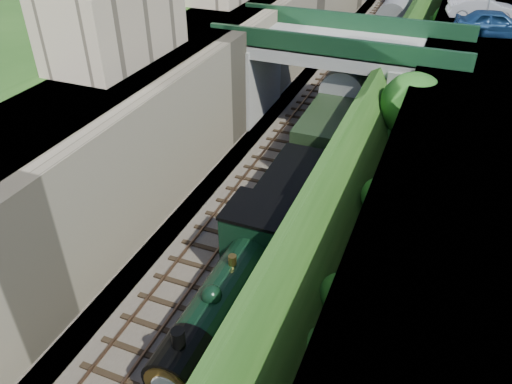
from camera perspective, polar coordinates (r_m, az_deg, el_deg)
trackbed at (r=32.98m, az=6.40°, el=4.75°), size 10.00×90.00×0.20m
retaining_wall at (r=33.18m, az=-2.53°, el=11.65°), size 1.00×90.00×7.00m
street_plateau_left at (r=34.68m, az=-7.94°, el=12.38°), size 6.00×90.00×7.00m
street_plateau_right at (r=30.84m, az=23.99°, el=6.03°), size 8.00×90.00×6.25m
embankment_slope at (r=30.39m, az=15.51°, el=6.75°), size 4.54×90.00×6.58m
track_left at (r=33.41m, az=3.12°, el=5.62°), size 2.50×90.00×0.20m
track_right at (r=32.66m, az=8.43°, el=4.56°), size 2.50×90.00×0.20m
road_bridge at (r=34.67m, az=10.30°, el=13.18°), size 16.00×6.40×7.25m
building_near at (r=28.49m, az=-15.87°, el=18.37°), size 4.00×8.00×4.00m
tree at (r=29.22m, az=17.67°, el=9.28°), size 3.60×3.80×6.60m
car_blue at (r=37.45m, az=25.65°, el=16.98°), size 5.30×2.92×1.71m
car_silver at (r=41.38m, az=24.46°, el=18.56°), size 5.01×2.56×1.57m
locomotive at (r=19.97m, az=-2.78°, el=-11.49°), size 3.10×10.22×3.83m
tender at (r=25.43m, az=4.08°, el=-0.85°), size 2.70×6.00×3.05m
coach_front at (r=35.99m, az=10.63°, el=10.45°), size 2.90×18.00×3.70m
coach_middle at (r=53.60m, az=15.42°, el=17.70°), size 2.90×18.00×3.70m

